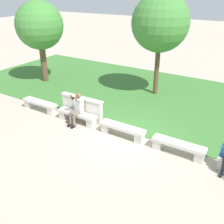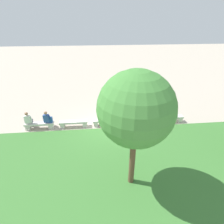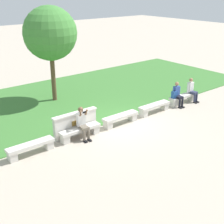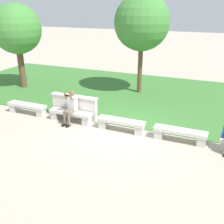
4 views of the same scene
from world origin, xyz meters
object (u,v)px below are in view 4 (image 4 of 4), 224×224
Objects in this scene: person_photographer at (71,105)px; tree_behind_wall at (142,23)px; bench_mid at (121,123)px; tree_left_background at (17,29)px; bench_far at (180,134)px; bench_main at (27,107)px; bench_near at (71,115)px.

tree_behind_wall is at bearing 74.08° from person_photographer.
tree_behind_wall is (-0.73, 4.68, 3.27)m from bench_mid.
person_photographer is 0.29× the size of tree_left_background.
tree_behind_wall reaches higher than person_photographer.
tree_left_background is at bearing 161.54° from bench_far.
bench_main is at bearing -127.59° from tree_behind_wall.
tree_left_background is (-2.78, 3.10, 2.88)m from bench_main.
person_photographer is 5.70m from tree_behind_wall.
tree_behind_wall is (1.36, 4.75, 2.83)m from person_photographer.
bench_mid is 1.36× the size of person_photographer.
bench_near and bench_mid have the same top height.
bench_near is 1.00× the size of bench_far.
bench_far is 1.36× the size of person_photographer.
tree_left_background is (-5.02, 3.17, 2.44)m from person_photographer.
bench_near is 0.40× the size of tree_left_background.
bench_mid is at bearing 2.12° from person_photographer.
bench_near is 1.36× the size of person_photographer.
bench_near and bench_far have the same top height.
person_photographer is at bearing -32.27° from tree_left_background.
bench_mid is at bearing 180.00° from bench_far.
tree_behind_wall is (-2.89, 4.68, 3.27)m from bench_far.
tree_behind_wall is (1.44, 4.68, 3.27)m from bench_near.
tree_behind_wall reaches higher than bench_far.
tree_behind_wall is at bearing 13.92° from tree_left_background.
person_photographer is (2.24, -0.08, 0.44)m from bench_main.
bench_mid is 5.75m from tree_behind_wall.
bench_far is 0.36× the size of tree_behind_wall.
tree_left_background reaches higher than person_photographer.
tree_left_background is (-9.27, 3.10, 2.88)m from bench_far.
bench_mid is (2.16, 0.00, 0.00)m from bench_near.
person_photographer is (0.08, -0.08, 0.44)m from bench_near.
bench_near is 2.16m from bench_mid.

